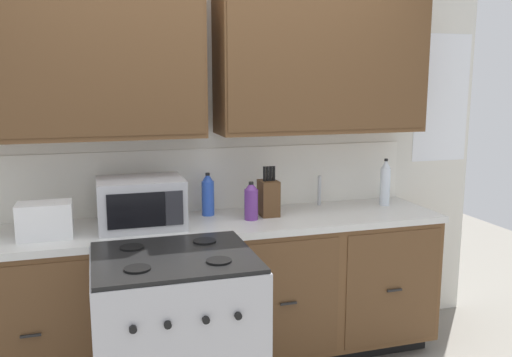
{
  "coord_description": "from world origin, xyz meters",
  "views": [
    {
      "loc": [
        -0.69,
        -2.78,
        1.74
      ],
      "look_at": [
        0.24,
        0.27,
        1.17
      ],
      "focal_mm": 38.17,
      "sensor_mm": 36.0,
      "label": 1
    }
  ],
  "objects": [
    {
      "name": "sink_faucet",
      "position": [
        0.75,
        0.51,
        1.02
      ],
      "size": [
        0.02,
        0.02,
        0.2
      ],
      "primitive_type": "cylinder",
      "color": "#B2B5BA",
      "rests_on": "counter_run"
    },
    {
      "name": "bottle_blue",
      "position": [
        -0.02,
        0.45,
        1.05
      ],
      "size": [
        0.08,
        0.08,
        0.27
      ],
      "color": "blue",
      "rests_on": "counter_run"
    },
    {
      "name": "wall_unit",
      "position": [
        0.0,
        0.5,
        1.66
      ],
      "size": [
        3.96,
        0.4,
        2.49
      ],
      "color": "silver",
      "rests_on": "ground_plane"
    },
    {
      "name": "knife_block",
      "position": [
        0.34,
        0.34,
        1.03
      ],
      "size": [
        0.11,
        0.14,
        0.31
      ],
      "color": "#52361E",
      "rests_on": "counter_run"
    },
    {
      "name": "bottle_violet",
      "position": [
        0.21,
        0.27,
        1.03
      ],
      "size": [
        0.08,
        0.08,
        0.23
      ],
      "color": "#663384",
      "rests_on": "counter_run"
    },
    {
      "name": "microwave",
      "position": [
        -0.44,
        0.29,
        1.06
      ],
      "size": [
        0.48,
        0.37,
        0.28
      ],
      "color": "#B7B7BC",
      "rests_on": "counter_run"
    },
    {
      "name": "bottle_clear",
      "position": [
        1.17,
        0.38,
        1.07
      ],
      "size": [
        0.07,
        0.07,
        0.32
      ],
      "color": "silver",
      "rests_on": "counter_run"
    },
    {
      "name": "counter_run",
      "position": [
        0.0,
        0.3,
        0.47
      ],
      "size": [
        2.79,
        0.64,
        0.92
      ],
      "color": "black",
      "rests_on": "ground_plane"
    },
    {
      "name": "stove_range",
      "position": [
        -0.35,
        -0.33,
        0.47
      ],
      "size": [
        0.76,
        0.68,
        0.95
      ],
      "color": "#B7B7BC",
      "rests_on": "ground_plane"
    },
    {
      "name": "toaster",
      "position": [
        -0.95,
        0.23,
        1.02
      ],
      "size": [
        0.28,
        0.18,
        0.19
      ],
      "color": "white",
      "rests_on": "counter_run"
    }
  ]
}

